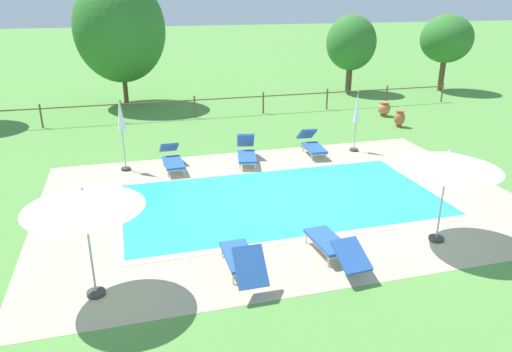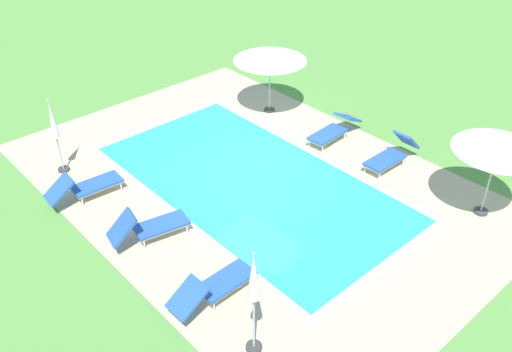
% 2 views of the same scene
% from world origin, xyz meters
% --- Properties ---
extents(ground_plane, '(160.00, 160.00, 0.00)m').
position_xyz_m(ground_plane, '(0.00, 0.00, 0.00)').
color(ground_plane, '#599342').
extents(pool_deck_paving, '(13.39, 9.13, 0.01)m').
position_xyz_m(pool_deck_paving, '(0.00, 0.00, 0.00)').
color(pool_deck_paving, '#BCAD8E').
rests_on(pool_deck_paving, ground).
extents(swimming_pool_water, '(8.85, 4.60, 0.01)m').
position_xyz_m(swimming_pool_water, '(0.00, 0.00, 0.01)').
color(swimming_pool_water, '#2DB7C6').
rests_on(swimming_pool_water, ground).
extents(pool_coping_rim, '(9.33, 5.08, 0.01)m').
position_xyz_m(pool_coping_rim, '(0.00, 0.00, 0.01)').
color(pool_coping_rim, beige).
rests_on(pool_coping_rim, ground).
extents(sun_lounger_north_near_steps, '(0.66, 2.05, 0.78)m').
position_xyz_m(sun_lounger_north_near_steps, '(-2.73, 3.45, 0.36)').
color(sun_lounger_north_near_steps, '#2856A8').
rests_on(sun_lounger_north_near_steps, ground).
extents(sun_lounger_north_mid, '(0.75, 2.11, 0.71)m').
position_xyz_m(sun_lounger_north_mid, '(0.05, -3.45, 0.35)').
color(sun_lounger_north_mid, '#2856A8').
rests_on(sun_lounger_north_mid, ground).
extents(sun_lounger_north_far, '(0.75, 2.05, 0.83)m').
position_xyz_m(sun_lounger_north_far, '(2.39, 3.71, 0.37)').
color(sun_lounger_north_far, '#2856A8').
rests_on(sun_lounger_north_far, ground).
extents(sun_lounger_north_end, '(0.60, 1.93, 0.92)m').
position_xyz_m(sun_lounger_north_end, '(-2.05, -3.54, 0.38)').
color(sun_lounger_north_end, '#2856A8').
rests_on(sun_lounger_north_end, ground).
extents(sun_lounger_south_near_corner, '(0.98, 2.01, 0.93)m').
position_xyz_m(sun_lounger_south_near_corner, '(-0.17, 3.39, 0.38)').
color(sun_lounger_south_near_corner, '#2856A8').
rests_on(sun_lounger_south_near_corner, ground).
extents(patio_umbrella_open_foreground, '(2.39, 2.39, 2.26)m').
position_xyz_m(patio_umbrella_open_foreground, '(2.79, -3.29, 2.02)').
color(patio_umbrella_open_foreground, '#383838').
rests_on(patio_umbrella_open_foreground, ground).
extents(patio_umbrella_open_by_bench, '(2.20, 2.20, 2.29)m').
position_xyz_m(patio_umbrella_open_by_bench, '(-4.98, -3.45, 2.05)').
color(patio_umbrella_open_by_bench, '#383838').
rests_on(patio_umbrella_open_by_bench, ground).
extents(patio_umbrella_closed_row_west, '(0.32, 0.32, 2.26)m').
position_xyz_m(patio_umbrella_closed_row_west, '(4.04, 3.60, 1.40)').
color(patio_umbrella_closed_row_west, '#383838').
rests_on(patio_umbrella_closed_row_west, ground).
extents(patio_umbrella_closed_row_centre, '(0.32, 0.32, 2.48)m').
position_xyz_m(patio_umbrella_closed_row_centre, '(-4.25, 3.72, 1.68)').
color(patio_umbrella_closed_row_centre, '#383838').
rests_on(patio_umbrella_closed_row_centre, ground).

